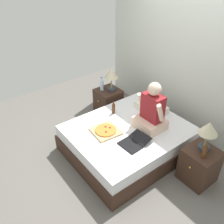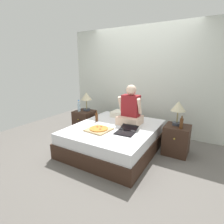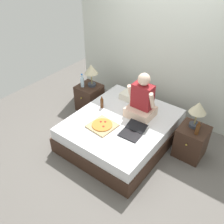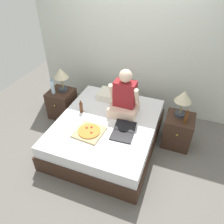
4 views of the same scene
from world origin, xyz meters
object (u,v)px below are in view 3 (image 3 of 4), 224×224
object	(u,v)px
lamp_on_left_nightstand	(91,71)
beer_bottle	(198,129)
person_seated	(142,101)
bed	(121,130)
water_bottle	(82,82)
lamp_on_right_nightstand	(198,109)
beer_bottle_on_bed	(102,103)
laptop	(132,132)
pizza_box	(102,125)
nightstand_right	(191,142)
nightstand_left	(90,98)

from	to	relation	value
lamp_on_left_nightstand	beer_bottle	size ratio (longest dim) A/B	1.96
person_seated	bed	bearing A→B (deg)	-122.64
water_bottle	lamp_on_right_nightstand	world-z (taller)	lamp_on_right_nightstand
lamp_on_left_nightstand	person_seated	distance (m)	1.25
bed	beer_bottle_on_bed	xyz separation A→B (m)	(-0.48, 0.07, 0.33)
lamp_on_right_nightstand	beer_bottle	distance (m)	0.29
lamp_on_right_nightstand	laptop	size ratio (longest dim) A/B	1.04
lamp_on_left_nightstand	pizza_box	world-z (taller)	lamp_on_left_nightstand
lamp_on_left_nightstand	laptop	world-z (taller)	lamp_on_left_nightstand
beer_bottle	beer_bottle_on_bed	distance (m)	1.66
beer_bottle	person_seated	bearing A→B (deg)	-179.10
water_bottle	nightstand_right	distance (m)	2.29
water_bottle	laptop	distance (m)	1.59
nightstand_left	pizza_box	size ratio (longest dim) A/B	1.25
laptop	nightstand_left	bearing A→B (deg)	157.12
nightstand_right	beer_bottle	size ratio (longest dim) A/B	2.35
bed	lamp_on_left_nightstand	distance (m)	1.31
lamp_on_left_nightstand	water_bottle	bearing A→B (deg)	-130.60
lamp_on_right_nightstand	beer_bottle	xyz separation A→B (m)	(0.10, -0.15, -0.23)
pizza_box	bed	bearing A→B (deg)	67.66
lamp_on_left_nightstand	beer_bottle_on_bed	bearing A→B (deg)	-34.26
laptop	beer_bottle_on_bed	size ratio (longest dim) A/B	1.96
water_bottle	beer_bottle_on_bed	size ratio (longest dim) A/B	1.25
nightstand_left	beer_bottle	distance (m)	2.27
water_bottle	pizza_box	bearing A→B (deg)	-32.76
lamp_on_left_nightstand	beer_bottle_on_bed	distance (m)	0.75
pizza_box	nightstand_right	bearing A→B (deg)	31.45
lamp_on_left_nightstand	water_bottle	distance (m)	0.28
lamp_on_right_nightstand	laptop	distance (m)	1.04
bed	pizza_box	size ratio (longest dim) A/B	4.28
beer_bottle	pizza_box	size ratio (longest dim) A/B	0.53
nightstand_left	pizza_box	bearing A→B (deg)	-38.41
nightstand_left	lamp_on_right_nightstand	bearing A→B (deg)	1.34
water_bottle	beer_bottle_on_bed	bearing A→B (deg)	-19.67
nightstand_right	lamp_on_left_nightstand	bearing A→B (deg)	178.65
lamp_on_left_nightstand	water_bottle	xyz separation A→B (m)	(-0.12, -0.14, -0.22)
beer_bottle_on_bed	nightstand_right	bearing A→B (deg)	12.06
water_bottle	nightstand_left	bearing A→B (deg)	48.35
nightstand_right	lamp_on_right_nightstand	world-z (taller)	lamp_on_right_nightstand
water_bottle	laptop	world-z (taller)	water_bottle
water_bottle	laptop	bearing A→B (deg)	-18.75
lamp_on_right_nightstand	beer_bottle_on_bed	world-z (taller)	lamp_on_right_nightstand
bed	laptop	distance (m)	0.46
beer_bottle	person_seated	world-z (taller)	person_seated
lamp_on_left_nightstand	lamp_on_right_nightstand	xyz separation A→B (m)	(2.10, 0.00, 0.00)
lamp_on_left_nightstand	beer_bottle_on_bed	world-z (taller)	lamp_on_left_nightstand
nightstand_left	person_seated	xyz separation A→B (m)	(1.27, -0.12, 0.49)
lamp_on_left_nightstand	nightstand_right	bearing A→B (deg)	-1.35
nightstand_left	lamp_on_right_nightstand	xyz separation A→B (m)	(2.14, 0.05, 0.60)
beer_bottle_on_bed	lamp_on_right_nightstand	bearing A→B (deg)	14.06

